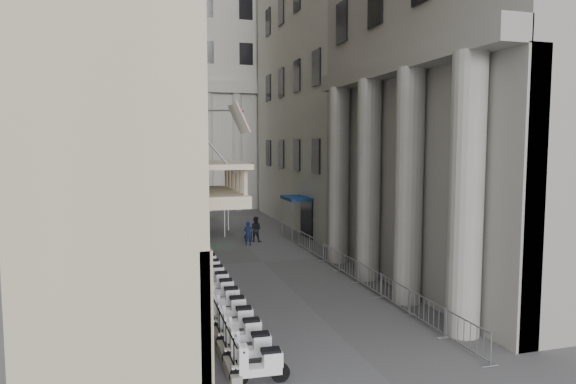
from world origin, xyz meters
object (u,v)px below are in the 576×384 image
at_px(security_tent, 202,196).
at_px(pedestrian_a, 248,234).
at_px(info_kiosk, 205,235).
at_px(pedestrian_b, 255,229).
at_px(scooter_0, 261,384).
at_px(street_lamp, 209,163).

distance_m(security_tent, pedestrian_a, 6.70).
relative_size(info_kiosk, pedestrian_b, 0.98).
bearing_deg(info_kiosk, pedestrian_a, -17.15).
bearing_deg(scooter_0, info_kiosk, 0.44).
relative_size(scooter_0, street_lamp, 0.16).
distance_m(scooter_0, street_lamp, 22.72).
bearing_deg(info_kiosk, scooter_0, -112.81).
bearing_deg(pedestrian_b, scooter_0, 105.05).
relative_size(scooter_0, security_tent, 0.35).
bearing_deg(street_lamp, pedestrian_b, 6.81).
bearing_deg(security_tent, scooter_0, -93.02).
relative_size(scooter_0, pedestrian_b, 0.84).
distance_m(scooter_0, pedestrian_a, 20.17).
xyz_separation_m(security_tent, street_lamp, (0.08, -3.72, 2.64)).
bearing_deg(street_lamp, info_kiosk, -79.12).
height_order(info_kiosk, pedestrian_b, pedestrian_b).
relative_size(info_kiosk, pedestrian_a, 1.08).
height_order(scooter_0, pedestrian_b, pedestrian_b).
xyz_separation_m(street_lamp, pedestrian_b, (3.08, -0.99, -4.65)).
bearing_deg(info_kiosk, pedestrian_b, -0.02).
relative_size(scooter_0, info_kiosk, 0.86).
bearing_deg(scooter_0, security_tent, -0.05).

